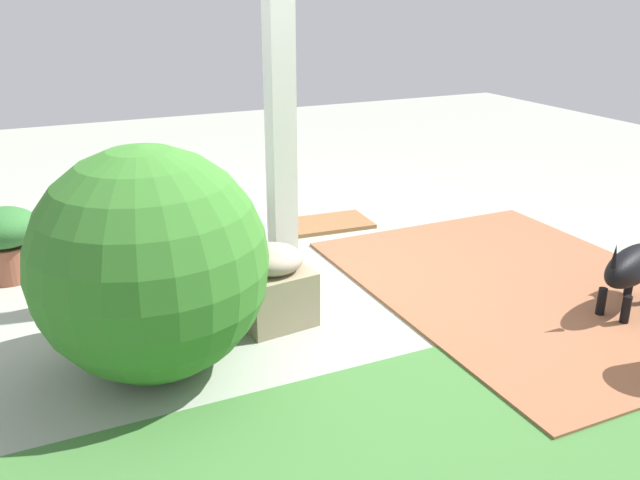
# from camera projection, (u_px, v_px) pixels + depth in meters

# --- Properties ---
(ground_plane) EXTENTS (12.00, 12.00, 0.00)m
(ground_plane) POSITION_uv_depth(u_px,v_px,m) (319.00, 280.00, 4.17)
(ground_plane) COLOR #99A290
(brick_path) EXTENTS (1.80, 2.40, 0.02)m
(brick_path) POSITION_uv_depth(u_px,v_px,m) (526.00, 286.00, 4.06)
(brick_path) COLOR #945B3D
(brick_path) RESTS_ON ground
(porch_pillar) EXTENTS (0.14, 0.14, 2.30)m
(porch_pillar) POSITION_uv_depth(u_px,v_px,m) (280.00, 96.00, 3.68)
(porch_pillar) COLOR white
(porch_pillar) RESTS_ON ground
(stone_planter_nearest) EXTENTS (0.43, 0.43, 0.48)m
(stone_planter_nearest) POSITION_uv_depth(u_px,v_px,m) (215.00, 225.00, 4.47)
(stone_planter_nearest) COLOR gray
(stone_planter_nearest) RESTS_ON ground
(stone_planter_mid) EXTENTS (0.41, 0.41, 0.44)m
(stone_planter_mid) POSITION_uv_depth(u_px,v_px,m) (273.00, 285.00, 3.59)
(stone_planter_mid) COLOR gray
(stone_planter_mid) RESTS_ON ground
(round_shrub) EXTENTS (1.08, 1.08, 1.08)m
(round_shrub) POSITION_uv_depth(u_px,v_px,m) (150.00, 264.00, 3.02)
(round_shrub) COLOR #357328
(round_shrub) RESTS_ON ground
(terracotta_pot_broad) EXTENTS (0.41, 0.41, 0.46)m
(terracotta_pot_broad) POSITION_uv_depth(u_px,v_px,m) (6.00, 238.00, 4.10)
(terracotta_pot_broad) COLOR #9A533D
(terracotta_pot_broad) RESTS_ON ground
(terracotta_pot_spiky) EXTENTS (0.20, 0.20, 0.65)m
(terracotta_pot_spiky) POSITION_uv_depth(u_px,v_px,m) (81.00, 255.00, 3.73)
(terracotta_pot_spiky) COLOR #AB5E34
(terracotta_pot_spiky) RESTS_ON ground
(dog) EXTENTS (0.70, 0.37, 0.49)m
(dog) POSITION_uv_depth(u_px,v_px,m) (637.00, 262.00, 3.71)
(dog) COLOR black
(dog) RESTS_ON ground
(doormat) EXTENTS (0.70, 0.44, 0.03)m
(doormat) POSITION_uv_depth(u_px,v_px,m) (326.00, 224.00, 5.12)
(doormat) COLOR brown
(doormat) RESTS_ON ground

